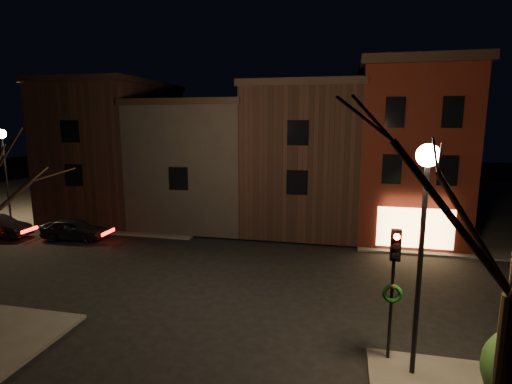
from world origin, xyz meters
TOP-DOWN VIEW (x-y plane):
  - ground at (0.00, 0.00)m, footprint 120.00×120.00m
  - sidewalk_far_left at (-20.00, 20.00)m, footprint 30.00×30.00m
  - corner_building at (8.00, 9.47)m, footprint 6.50×8.50m
  - row_building_a at (1.50, 10.50)m, footprint 7.30×10.30m
  - row_building_b at (-5.75, 10.50)m, footprint 7.80×10.30m
  - row_building_c at (-13.00, 10.50)m, footprint 7.30×10.30m
  - street_lamp_near at (6.20, -6.00)m, footprint 0.60×0.60m
  - street_lamp_far at (-19.00, 6.20)m, footprint 0.60×0.60m
  - traffic_signal at (5.60, -5.51)m, footprint 0.58×0.38m
  - parked_car_a at (-11.90, 3.63)m, footprint 4.02×1.97m

SIDE VIEW (x-z plane):
  - ground at x=0.00m, z-range 0.00..0.00m
  - sidewalk_far_left at x=-20.00m, z-range 0.00..0.12m
  - parked_car_a at x=-11.90m, z-range 0.00..1.32m
  - traffic_signal at x=5.60m, z-range 0.78..4.83m
  - row_building_b at x=-5.75m, z-range 0.13..8.53m
  - row_building_a at x=1.50m, z-range 0.13..9.53m
  - row_building_c at x=-13.00m, z-range 0.13..10.03m
  - street_lamp_near at x=6.20m, z-range 1.94..8.42m
  - street_lamp_far at x=-19.00m, z-range 1.94..8.42m
  - corner_building at x=8.00m, z-range 0.15..10.65m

